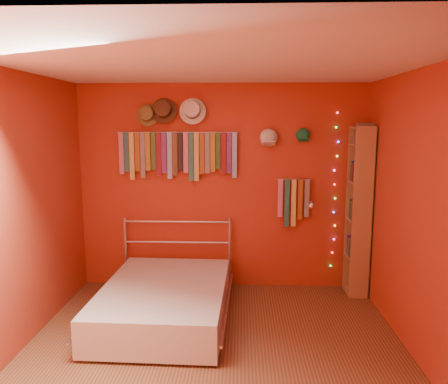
# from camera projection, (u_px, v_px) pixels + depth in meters

# --- Properties ---
(ground) EXTENTS (3.50, 3.50, 0.00)m
(ground) POSITION_uv_depth(u_px,v_px,m) (213.00, 358.00, 3.82)
(ground) COLOR #572F1D
(ground) RESTS_ON ground
(back_wall) EXTENTS (3.50, 0.02, 2.50)m
(back_wall) POSITION_uv_depth(u_px,v_px,m) (222.00, 187.00, 5.35)
(back_wall) COLOR maroon
(back_wall) RESTS_ON ground
(right_wall) EXTENTS (0.02, 3.50, 2.50)m
(right_wall) POSITION_uv_depth(u_px,v_px,m) (427.00, 220.00, 3.56)
(right_wall) COLOR maroon
(right_wall) RESTS_ON ground
(left_wall) EXTENTS (0.02, 3.50, 2.50)m
(left_wall) POSITION_uv_depth(u_px,v_px,m) (7.00, 217.00, 3.69)
(left_wall) COLOR maroon
(left_wall) RESTS_ON ground
(ceiling) EXTENTS (3.50, 3.50, 0.02)m
(ceiling) POSITION_uv_depth(u_px,v_px,m) (212.00, 63.00, 3.42)
(ceiling) COLOR white
(ceiling) RESTS_ON back_wall
(tie_rack) EXTENTS (1.45, 0.03, 0.59)m
(tie_rack) POSITION_uv_depth(u_px,v_px,m) (177.00, 153.00, 5.24)
(tie_rack) COLOR #B9B9BF
(tie_rack) RESTS_ON back_wall
(small_tie_rack) EXTENTS (0.40, 0.03, 0.59)m
(small_tie_rack) POSITION_uv_depth(u_px,v_px,m) (293.00, 200.00, 5.28)
(small_tie_rack) COLOR #B9B9BF
(small_tie_rack) RESTS_ON back_wall
(fedora_olive) EXTENTS (0.27, 0.14, 0.26)m
(fedora_olive) POSITION_uv_depth(u_px,v_px,m) (147.00, 115.00, 5.15)
(fedora_olive) COLOR brown
(fedora_olive) RESTS_ON back_wall
(fedora_brown) EXTENTS (0.31, 0.17, 0.31)m
(fedora_brown) POSITION_uv_depth(u_px,v_px,m) (164.00, 110.00, 5.13)
(fedora_brown) COLOR #4B2D1A
(fedora_brown) RESTS_ON back_wall
(fedora_white) EXTENTS (0.32, 0.17, 0.31)m
(fedora_white) POSITION_uv_depth(u_px,v_px,m) (192.00, 110.00, 5.12)
(fedora_white) COLOR silver
(fedora_white) RESTS_ON back_wall
(cap_white) EXTENTS (0.20, 0.25, 0.20)m
(cap_white) POSITION_uv_depth(u_px,v_px,m) (269.00, 138.00, 5.18)
(cap_white) COLOR silver
(cap_white) RESTS_ON back_wall
(cap_green) EXTENTS (0.17, 0.21, 0.17)m
(cap_green) POSITION_uv_depth(u_px,v_px,m) (303.00, 135.00, 5.16)
(cap_green) COLOR #186F3F
(cap_green) RESTS_ON back_wall
(fairy_lights) EXTENTS (0.06, 0.02, 1.90)m
(fairy_lights) POSITION_uv_depth(u_px,v_px,m) (335.00, 191.00, 5.26)
(fairy_lights) COLOR #FF3333
(fairy_lights) RESTS_ON back_wall
(reading_lamp) EXTENTS (0.07, 0.32, 0.09)m
(reading_lamp) POSITION_uv_depth(u_px,v_px,m) (311.00, 205.00, 5.10)
(reading_lamp) COLOR #B9B9BF
(reading_lamp) RESTS_ON back_wall
(bookshelf) EXTENTS (0.25, 0.34, 2.00)m
(bookshelf) POSITION_uv_depth(u_px,v_px,m) (362.00, 210.00, 5.11)
(bookshelf) COLOR #9B7146
(bookshelf) RESTS_ON ground
(bed) EXTENTS (1.38, 1.85, 0.88)m
(bed) POSITION_uv_depth(u_px,v_px,m) (165.00, 301.00, 4.53)
(bed) COLOR #B9B9BF
(bed) RESTS_ON ground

